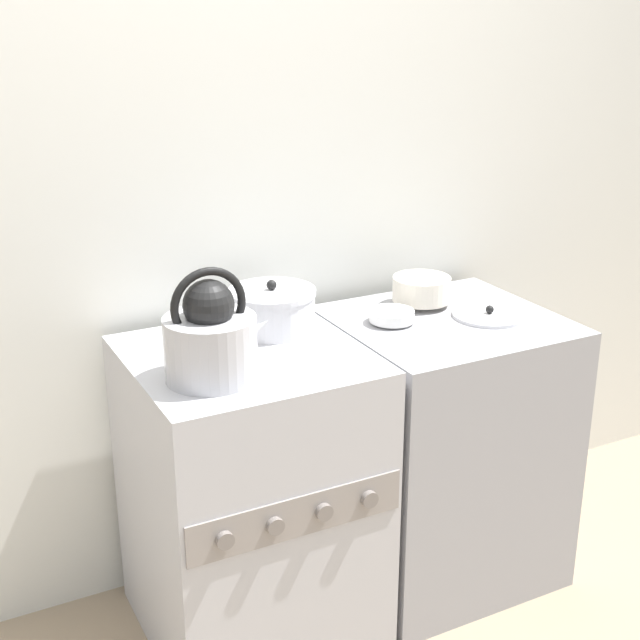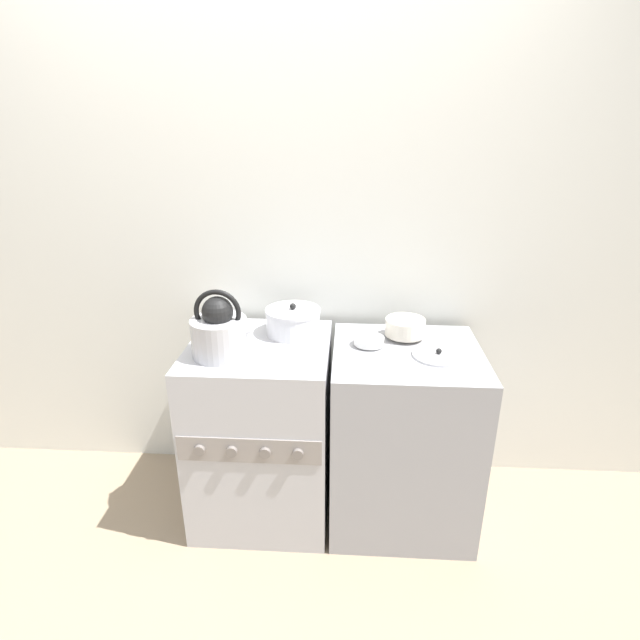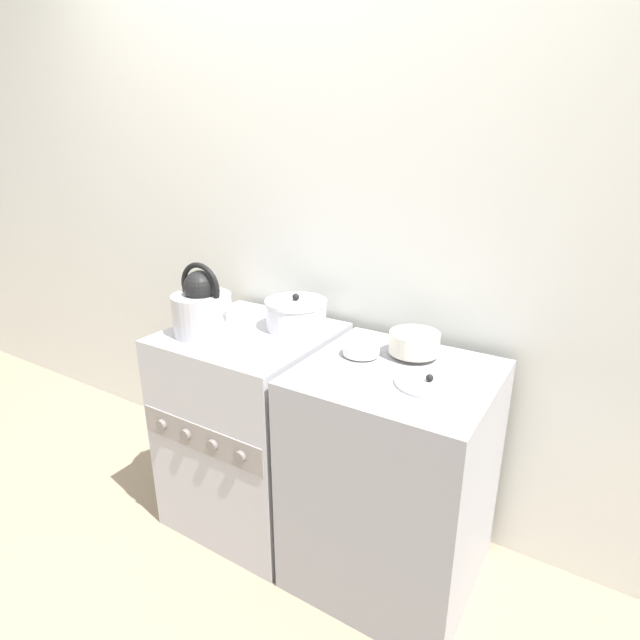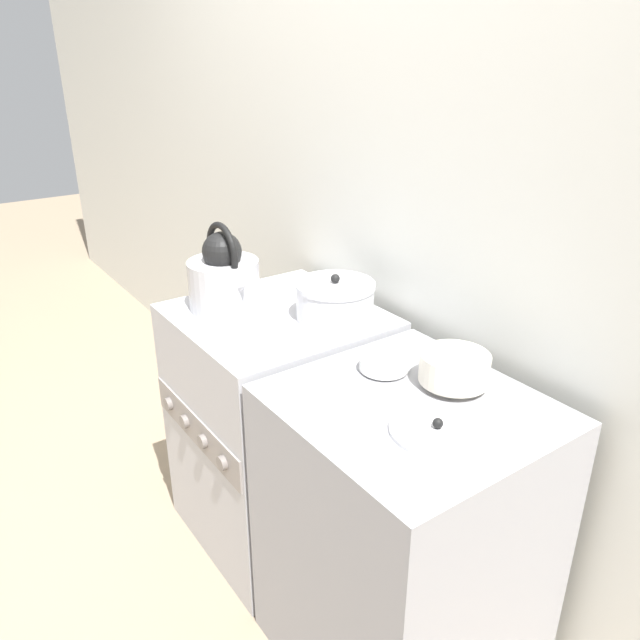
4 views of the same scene
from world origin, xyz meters
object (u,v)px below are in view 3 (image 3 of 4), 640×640
(loose_pot_lid, at_px, (429,383))
(stove, at_px, (254,425))
(enamel_bowl, at_px, (414,343))
(small_ceramic_bowl, at_px, (361,350))
(kettle, at_px, (202,308))
(cooking_pot, at_px, (296,314))

(loose_pot_lid, bearing_deg, stove, 176.83)
(enamel_bowl, xyz_separation_m, small_ceramic_bowl, (-0.16, -0.09, -0.03))
(kettle, xyz_separation_m, loose_pot_lid, (0.88, 0.06, -0.11))
(kettle, bearing_deg, enamel_bowl, 17.50)
(cooking_pot, relative_size, enamel_bowl, 1.40)
(kettle, distance_m, cooking_pot, 0.36)
(stove, height_order, enamel_bowl, enamel_bowl)
(loose_pot_lid, bearing_deg, enamel_bowl, 124.74)
(stove, xyz_separation_m, kettle, (-0.13, -0.11, 0.52))
(kettle, bearing_deg, stove, 38.69)
(cooking_pot, xyz_separation_m, small_ceramic_bowl, (0.33, -0.09, -0.05))
(enamel_bowl, height_order, loose_pot_lid, enamel_bowl)
(stove, relative_size, cooking_pot, 3.45)
(kettle, bearing_deg, small_ceramic_bowl, 14.01)
(enamel_bowl, relative_size, small_ceramic_bowl, 1.35)
(enamel_bowl, bearing_deg, small_ceramic_bowl, -150.58)
(stove, relative_size, kettle, 3.00)
(enamel_bowl, bearing_deg, cooking_pot, -179.73)
(kettle, height_order, small_ceramic_bowl, kettle)
(stove, relative_size, loose_pot_lid, 3.92)
(kettle, xyz_separation_m, small_ceramic_bowl, (0.60, 0.15, -0.09))
(cooking_pot, distance_m, loose_pot_lid, 0.64)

